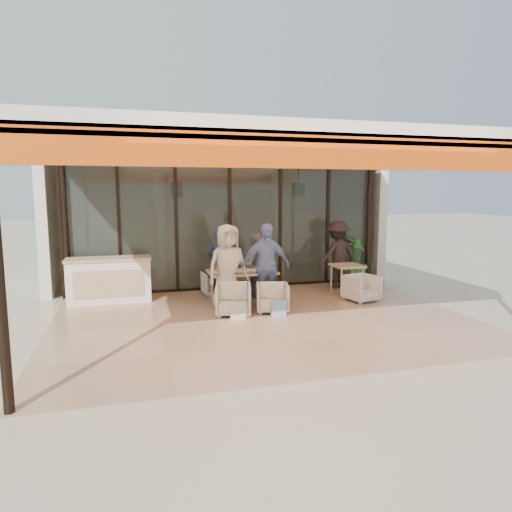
{
  "coord_description": "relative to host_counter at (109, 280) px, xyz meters",
  "views": [
    {
      "loc": [
        -2.51,
        -8.33,
        2.52
      ],
      "look_at": [
        0.1,
        0.9,
        1.15
      ],
      "focal_mm": 32.0,
      "sensor_mm": 36.0,
      "label": 1
    }
  ],
  "objects": [
    {
      "name": "ground",
      "position": [
        2.95,
        -2.3,
        -0.53
      ],
      "size": [
        70.0,
        70.0,
        0.0
      ],
      "primitive_type": "plane",
      "color": "#C6B293",
      "rests_on": "ground"
    },
    {
      "name": "terrace_floor",
      "position": [
        2.95,
        -2.3,
        -0.53
      ],
      "size": [
        8.0,
        6.0,
        0.01
      ],
      "primitive_type": "cube",
      "color": "tan",
      "rests_on": "ground"
    },
    {
      "name": "terrace_structure",
      "position": [
        2.95,
        -2.56,
        2.72
      ],
      "size": [
        8.0,
        6.0,
        3.4
      ],
      "color": "silver",
      "rests_on": "ground"
    },
    {
      "name": "glass_storefront",
      "position": [
        2.95,
        0.7,
        1.07
      ],
      "size": [
        8.08,
        0.1,
        3.2
      ],
      "color": "#9EADA3",
      "rests_on": "ground"
    },
    {
      "name": "interior_block",
      "position": [
        2.96,
        3.02,
        1.7
      ],
      "size": [
        9.05,
        3.62,
        3.52
      ],
      "color": "silver",
      "rests_on": "ground"
    },
    {
      "name": "host_counter",
      "position": [
        0.0,
        0.0,
        0.0
      ],
      "size": [
        1.85,
        0.65,
        1.04
      ],
      "color": "silver",
      "rests_on": "ground"
    },
    {
      "name": "dining_table",
      "position": [
        2.87,
        -0.82,
        0.16
      ],
      "size": [
        1.5,
        0.9,
        0.93
      ],
      "color": "tan",
      "rests_on": "ground"
    },
    {
      "name": "chair_far_left",
      "position": [
        2.46,
        0.12,
        -0.21
      ],
      "size": [
        0.66,
        0.62,
        0.64
      ],
      "primitive_type": "imported",
      "rotation": [
        0.0,
        0.0,
        3.21
      ],
      "color": "silver",
      "rests_on": "ground"
    },
    {
      "name": "chair_far_right",
      "position": [
        3.3,
        0.12,
        -0.18
      ],
      "size": [
        0.85,
        0.82,
        0.71
      ],
      "primitive_type": "imported",
      "rotation": [
        0.0,
        0.0,
        2.86
      ],
      "color": "silver",
      "rests_on": "ground"
    },
    {
      "name": "chair_near_left",
      "position": [
        2.46,
        -1.78,
        -0.17
      ],
      "size": [
        0.84,
        0.81,
        0.73
      ],
      "primitive_type": "imported",
      "rotation": [
        0.0,
        0.0,
        -0.24
      ],
      "color": "silver",
      "rests_on": "ground"
    },
    {
      "name": "chair_near_right",
      "position": [
        3.3,
        -1.78,
        -0.19
      ],
      "size": [
        0.79,
        0.76,
        0.68
      ],
      "primitive_type": "imported",
      "rotation": [
        0.0,
        0.0,
        -0.26
      ],
      "color": "silver",
      "rests_on": "ground"
    },
    {
      "name": "diner_navy",
      "position": [
        2.46,
        -0.38,
        0.31
      ],
      "size": [
        0.68,
        0.52,
        1.68
      ],
      "primitive_type": "imported",
      "rotation": [
        0.0,
        0.0,
        2.93
      ],
      "color": "#1A233A",
      "rests_on": "ground"
    },
    {
      "name": "diner_grey",
      "position": [
        3.3,
        -0.38,
        0.24
      ],
      "size": [
        0.76,
        0.6,
        1.54
      ],
      "primitive_type": "imported",
      "rotation": [
        0.0,
        0.0,
        3.12
      ],
      "color": "slate",
      "rests_on": "ground"
    },
    {
      "name": "diner_cream",
      "position": [
        2.46,
        -1.28,
        0.39
      ],
      "size": [
        0.99,
        0.75,
        1.83
      ],
      "primitive_type": "imported",
      "rotation": [
        0.0,
        0.0,
        0.2
      ],
      "color": "beige",
      "rests_on": "ground"
    },
    {
      "name": "diner_periwinkle",
      "position": [
        3.3,
        -1.28,
        0.39
      ],
      "size": [
        1.09,
        0.47,
        1.84
      ],
      "primitive_type": "imported",
      "rotation": [
        0.0,
        0.0,
        -0.02
      ],
      "color": "#7892C8",
      "rests_on": "ground"
    },
    {
      "name": "tote_bag_cream",
      "position": [
        2.46,
        -2.18,
        -0.36
      ],
      "size": [
        0.3,
        0.1,
        0.34
      ],
      "primitive_type": "cube",
      "color": "silver",
      "rests_on": "ground"
    },
    {
      "name": "tote_bag_blue",
      "position": [
        3.3,
        -2.18,
        -0.36
      ],
      "size": [
        0.3,
        0.1,
        0.34
      ],
      "primitive_type": "cube",
      "color": "#99BFD8",
      "rests_on": "ground"
    },
    {
      "name": "side_table",
      "position": [
        5.55,
        -0.69,
        0.11
      ],
      "size": [
        0.7,
        0.7,
        0.74
      ],
      "color": "tan",
      "rests_on": "ground"
    },
    {
      "name": "side_chair",
      "position": [
        5.55,
        -1.44,
        -0.19
      ],
      "size": [
        0.8,
        0.77,
        0.69
      ],
      "primitive_type": "imported",
      "rotation": [
        0.0,
        0.0,
        0.25
      ],
      "color": "silver",
      "rests_on": "ground"
    },
    {
      "name": "standing_woman",
      "position": [
        5.64,
        0.03,
        0.35
      ],
      "size": [
        1.26,
        0.9,
        1.77
      ],
      "primitive_type": "imported",
      "rotation": [
        0.0,
        0.0,
        3.37
      ],
      "color": "black",
      "rests_on": "ground"
    },
    {
      "name": "potted_palm",
      "position": [
        6.35,
        0.48,
        0.13
      ],
      "size": [
        1.05,
        1.05,
        1.33
      ],
      "primitive_type": "imported",
      "rotation": [
        0.0,
        0.0,
        0.84
      ],
      "color": "#1E5919",
      "rests_on": "ground"
    }
  ]
}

